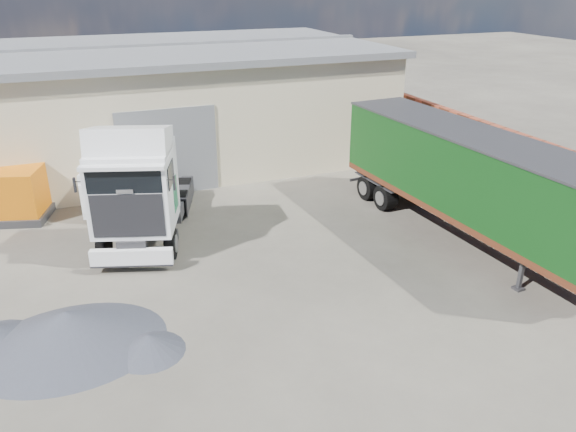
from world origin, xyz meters
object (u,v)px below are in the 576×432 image
object	(u,v)px
tractor_unit	(140,193)
box_trailer	(465,174)
panel_van	(122,180)
orange_skip	(3,198)

from	to	relation	value
tractor_unit	box_trailer	world-z (taller)	tractor_unit
tractor_unit	panel_van	bearing A→B (deg)	111.49
tractor_unit	box_trailer	xyz separation A→B (m)	(10.33, -3.44, 0.45)
orange_skip	tractor_unit	bearing A→B (deg)	-24.64
box_trailer	panel_van	size ratio (longest dim) A/B	2.28
box_trailer	orange_skip	world-z (taller)	box_trailer
tractor_unit	orange_skip	world-z (taller)	tractor_unit
panel_van	box_trailer	bearing A→B (deg)	-13.77
orange_skip	panel_van	bearing A→B (deg)	16.04
box_trailer	panel_van	distance (m)	12.96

